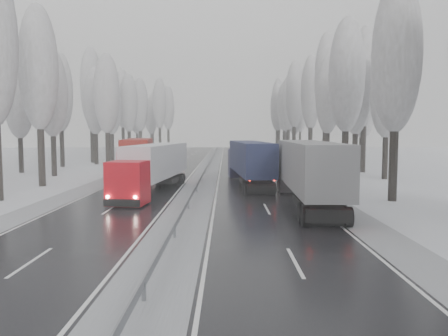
{
  "coord_description": "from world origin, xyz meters",
  "views": [
    {
      "loc": [
        2.5,
        -16.93,
        5.18
      ],
      "look_at": [
        2.35,
        19.06,
        2.2
      ],
      "focal_mm": 35.0,
      "sensor_mm": 36.0,
      "label": 1
    }
  ],
  "objects_px": {
    "truck_grey_tarp": "(307,168)",
    "box_truck_distant": "(239,149)",
    "truck_cream_box": "(250,158)",
    "truck_blue_box": "(249,160)",
    "truck_red_white": "(154,165)",
    "truck_red_red": "(138,156)"
  },
  "relations": [
    {
      "from": "truck_grey_tarp",
      "to": "truck_cream_box",
      "type": "bearing_deg",
      "value": 101.09
    },
    {
      "from": "truck_grey_tarp",
      "to": "truck_cream_box",
      "type": "height_order",
      "value": "truck_grey_tarp"
    },
    {
      "from": "truck_grey_tarp",
      "to": "truck_blue_box",
      "type": "distance_m",
      "value": 12.21
    },
    {
      "from": "truck_grey_tarp",
      "to": "truck_red_red",
      "type": "xyz_separation_m",
      "value": [
        -15.32,
        16.87,
        -0.06
      ]
    },
    {
      "from": "box_truck_distant",
      "to": "truck_red_white",
      "type": "bearing_deg",
      "value": -94.78
    },
    {
      "from": "truck_red_red",
      "to": "truck_blue_box",
      "type": "bearing_deg",
      "value": -31.05
    },
    {
      "from": "truck_red_white",
      "to": "truck_cream_box",
      "type": "bearing_deg",
      "value": 59.58
    },
    {
      "from": "truck_cream_box",
      "to": "box_truck_distant",
      "type": "height_order",
      "value": "truck_cream_box"
    },
    {
      "from": "truck_cream_box",
      "to": "box_truck_distant",
      "type": "bearing_deg",
      "value": 91.25
    },
    {
      "from": "truck_grey_tarp",
      "to": "box_truck_distant",
      "type": "bearing_deg",
      "value": 93.9
    },
    {
      "from": "truck_blue_box",
      "to": "truck_red_red",
      "type": "distance_m",
      "value": 12.91
    },
    {
      "from": "truck_blue_box",
      "to": "truck_red_red",
      "type": "xyz_separation_m",
      "value": [
        -11.84,
        5.16,
        0.09
      ]
    },
    {
      "from": "truck_blue_box",
      "to": "truck_cream_box",
      "type": "distance_m",
      "value": 6.38
    },
    {
      "from": "truck_red_red",
      "to": "truck_grey_tarp",
      "type": "bearing_deg",
      "value": -55.26
    },
    {
      "from": "truck_cream_box",
      "to": "truck_red_red",
      "type": "distance_m",
      "value": 12.36
    },
    {
      "from": "truck_grey_tarp",
      "to": "box_truck_distant",
      "type": "distance_m",
      "value": 69.29
    },
    {
      "from": "truck_cream_box",
      "to": "truck_grey_tarp",
      "type": "bearing_deg",
      "value": -78.99
    },
    {
      "from": "truck_red_white",
      "to": "truck_red_red",
      "type": "distance_m",
      "value": 11.14
    },
    {
      "from": "truck_red_white",
      "to": "truck_blue_box",
      "type": "bearing_deg",
      "value": 39.33
    },
    {
      "from": "truck_blue_box",
      "to": "truck_grey_tarp",
      "type": "bearing_deg",
      "value": -78.45
    },
    {
      "from": "truck_blue_box",
      "to": "truck_red_white",
      "type": "bearing_deg",
      "value": -151.93
    },
    {
      "from": "box_truck_distant",
      "to": "truck_grey_tarp",
      "type": "bearing_deg",
      "value": -84.33
    }
  ]
}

